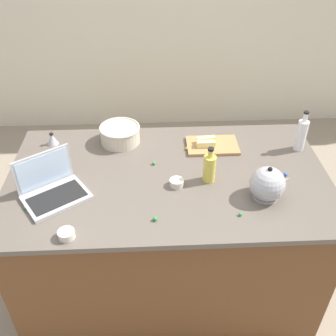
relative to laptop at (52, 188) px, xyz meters
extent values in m
plane|color=gray|center=(0.60, 0.14, -0.95)|extent=(12.00, 12.00, 0.00)
cube|color=brown|center=(0.60, 0.14, -0.51)|extent=(1.70, 0.96, 0.87)
cube|color=#60564C|center=(0.60, 0.14, -0.06)|extent=(1.76, 1.02, 0.03)
cube|color=#B7B7BC|center=(0.02, -0.03, -0.04)|extent=(0.38, 0.36, 0.02)
cube|color=black|center=(0.03, -0.04, -0.03)|extent=(0.31, 0.28, 0.00)
cube|color=#B7B7BC|center=(-0.04, 0.06, 0.07)|extent=(0.25, 0.18, 0.20)
cube|color=silver|center=(-0.04, 0.06, 0.07)|extent=(0.22, 0.15, 0.18)
cylinder|color=beige|center=(0.32, 0.49, 0.00)|extent=(0.24, 0.24, 0.10)
cylinder|color=black|center=(0.32, 0.49, 0.01)|extent=(0.20, 0.20, 0.09)
torus|color=beige|center=(0.32, 0.49, 0.05)|extent=(0.25, 0.25, 0.01)
cylinder|color=#DBC64C|center=(0.81, 0.08, 0.03)|extent=(0.07, 0.07, 0.15)
cylinder|color=#DBC64C|center=(0.81, 0.08, 0.13)|extent=(0.03, 0.03, 0.04)
cylinder|color=black|center=(0.81, 0.08, 0.15)|extent=(0.03, 0.03, 0.01)
cylinder|color=white|center=(1.39, 0.36, 0.05)|extent=(0.06, 0.06, 0.19)
cylinder|color=white|center=(1.39, 0.36, 0.17)|extent=(0.03, 0.03, 0.05)
cylinder|color=black|center=(1.39, 0.36, 0.20)|extent=(0.03, 0.03, 0.01)
cylinder|color=#ADADB2|center=(1.09, -0.06, -0.04)|extent=(0.13, 0.13, 0.01)
sphere|color=#ADADB2|center=(1.09, -0.06, 0.03)|extent=(0.18, 0.18, 0.18)
cone|color=#ADADB2|center=(1.17, -0.06, 0.05)|extent=(0.08, 0.03, 0.07)
sphere|color=black|center=(1.09, -0.06, 0.13)|extent=(0.02, 0.02, 0.02)
cube|color=#AD7F4C|center=(0.88, 0.41, -0.04)|extent=(0.31, 0.20, 0.02)
cube|color=#F4E58C|center=(0.84, 0.38, -0.01)|extent=(0.11, 0.04, 0.04)
cube|color=#F4E58C|center=(0.84, 0.43, -0.01)|extent=(0.11, 0.05, 0.04)
cylinder|color=beige|center=(0.12, -0.30, -0.03)|extent=(0.08, 0.08, 0.04)
cylinder|color=beige|center=(0.64, 0.05, -0.03)|extent=(0.08, 0.08, 0.04)
cone|color=#B2B2B7|center=(-0.09, 0.48, -0.01)|extent=(0.07, 0.07, 0.07)
cylinder|color=black|center=(-0.09, 0.48, 0.03)|extent=(0.02, 0.02, 0.01)
sphere|color=green|center=(0.93, -0.20, -0.04)|extent=(0.02, 0.02, 0.02)
sphere|color=blue|center=(1.24, 0.10, -0.04)|extent=(0.02, 0.02, 0.02)
sphere|color=green|center=(0.52, 0.24, -0.04)|extent=(0.02, 0.02, 0.02)
sphere|color=green|center=(-0.12, -0.10, -0.04)|extent=(0.02, 0.02, 0.02)
sphere|color=green|center=(0.52, -0.21, -0.04)|extent=(0.02, 0.02, 0.02)
sphere|color=yellow|center=(0.72, 0.38, -0.04)|extent=(0.02, 0.02, 0.02)
camera|label=1|loc=(0.51, -1.55, 1.27)|focal=41.75mm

